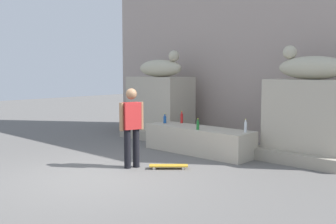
{
  "coord_description": "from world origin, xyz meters",
  "views": [
    {
      "loc": [
        6.12,
        -4.61,
        2.05
      ],
      "look_at": [
        -0.03,
        1.99,
        1.1
      ],
      "focal_mm": 42.94,
      "sensor_mm": 36.0,
      "label": 1
    }
  ],
  "objects_px": {
    "statue_reclining_right": "(311,67)",
    "bottle_clear": "(245,127)",
    "skater": "(132,124)",
    "bottle_blue": "(165,119)",
    "statue_reclining_left": "(161,67)",
    "skateboard": "(169,166)",
    "bottle_green": "(198,125)",
    "bottle_red": "(182,118)"
  },
  "relations": [
    {
      "from": "statue_reclining_left",
      "to": "bottle_red",
      "type": "distance_m",
      "value": 2.14
    },
    {
      "from": "skateboard",
      "to": "bottle_green",
      "type": "relative_size",
      "value": 2.7
    },
    {
      "from": "bottle_red",
      "to": "skater",
      "type": "bearing_deg",
      "value": -72.97
    },
    {
      "from": "bottle_red",
      "to": "bottle_green",
      "type": "bearing_deg",
      "value": -31.12
    },
    {
      "from": "skater",
      "to": "bottle_blue",
      "type": "height_order",
      "value": "skater"
    },
    {
      "from": "statue_reclining_left",
      "to": "skater",
      "type": "xyz_separation_m",
      "value": [
        2.24,
        -3.21,
        -1.2
      ]
    },
    {
      "from": "statue_reclining_left",
      "to": "skater",
      "type": "relative_size",
      "value": 0.97
    },
    {
      "from": "bottle_green",
      "to": "bottle_blue",
      "type": "relative_size",
      "value": 1.06
    },
    {
      "from": "bottle_clear",
      "to": "bottle_blue",
      "type": "xyz_separation_m",
      "value": [
        -2.43,
        -0.09,
        -0.03
      ]
    },
    {
      "from": "bottle_clear",
      "to": "skateboard",
      "type": "bearing_deg",
      "value": -111.84
    },
    {
      "from": "statue_reclining_left",
      "to": "skater",
      "type": "height_order",
      "value": "statue_reclining_left"
    },
    {
      "from": "statue_reclining_left",
      "to": "skateboard",
      "type": "distance_m",
      "value": 4.49
    },
    {
      "from": "statue_reclining_left",
      "to": "bottle_clear",
      "type": "xyz_separation_m",
      "value": [
        3.6,
        -0.97,
        -1.35
      ]
    },
    {
      "from": "skater",
      "to": "statue_reclining_right",
      "type": "bearing_deg",
      "value": 160.99
    },
    {
      "from": "skater",
      "to": "bottle_red",
      "type": "xyz_separation_m",
      "value": [
        -0.75,
        2.46,
        -0.15
      ]
    },
    {
      "from": "skater",
      "to": "bottle_clear",
      "type": "height_order",
      "value": "skater"
    },
    {
      "from": "statue_reclining_right",
      "to": "bottle_red",
      "type": "height_order",
      "value": "statue_reclining_right"
    },
    {
      "from": "skater",
      "to": "skateboard",
      "type": "height_order",
      "value": "skater"
    },
    {
      "from": "bottle_blue",
      "to": "statue_reclining_right",
      "type": "bearing_deg",
      "value": 17.06
    },
    {
      "from": "bottle_red",
      "to": "bottle_blue",
      "type": "bearing_deg",
      "value": -135.59
    },
    {
      "from": "statue_reclining_right",
      "to": "bottle_red",
      "type": "relative_size",
      "value": 4.99
    },
    {
      "from": "skateboard",
      "to": "statue_reclining_right",
      "type": "bearing_deg",
      "value": -165.3
    },
    {
      "from": "bottle_green",
      "to": "statue_reclining_right",
      "type": "bearing_deg",
      "value": 33.67
    },
    {
      "from": "statue_reclining_left",
      "to": "bottle_blue",
      "type": "height_order",
      "value": "statue_reclining_left"
    },
    {
      "from": "bottle_green",
      "to": "bottle_clear",
      "type": "bearing_deg",
      "value": 22.02
    },
    {
      "from": "skater",
      "to": "bottle_green",
      "type": "relative_size",
      "value": 6.23
    },
    {
      "from": "skateboard",
      "to": "bottle_red",
      "type": "relative_size",
      "value": 2.24
    },
    {
      "from": "skater",
      "to": "bottle_green",
      "type": "distance_m",
      "value": 1.85
    },
    {
      "from": "statue_reclining_right",
      "to": "bottle_clear",
      "type": "distance_m",
      "value": 1.97
    },
    {
      "from": "statue_reclining_right",
      "to": "bottle_blue",
      "type": "height_order",
      "value": "statue_reclining_right"
    },
    {
      "from": "statue_reclining_right",
      "to": "skater",
      "type": "xyz_separation_m",
      "value": [
        -2.4,
        -3.21,
        -1.2
      ]
    },
    {
      "from": "statue_reclining_right",
      "to": "bottle_blue",
      "type": "xyz_separation_m",
      "value": [
        -3.47,
        -1.07,
        -1.38
      ]
    },
    {
      "from": "bottle_green",
      "to": "bottle_red",
      "type": "relative_size",
      "value": 0.83
    },
    {
      "from": "skater",
      "to": "bottle_blue",
      "type": "bearing_deg",
      "value": -135.6
    },
    {
      "from": "statue_reclining_left",
      "to": "bottle_green",
      "type": "distance_m",
      "value": 3.22
    },
    {
      "from": "statue_reclining_right",
      "to": "bottle_green",
      "type": "bearing_deg",
      "value": 35.03
    },
    {
      "from": "skateboard",
      "to": "bottle_green",
      "type": "height_order",
      "value": "bottle_green"
    },
    {
      "from": "skater",
      "to": "bottle_green",
      "type": "xyz_separation_m",
      "value": [
        0.31,
        1.82,
        -0.17
      ]
    },
    {
      "from": "bottle_clear",
      "to": "bottle_blue",
      "type": "relative_size",
      "value": 1.21
    },
    {
      "from": "skater",
      "to": "bottle_blue",
      "type": "xyz_separation_m",
      "value": [
        -1.07,
        2.14,
        -0.18
      ]
    },
    {
      "from": "statue_reclining_right",
      "to": "skateboard",
      "type": "height_order",
      "value": "statue_reclining_right"
    },
    {
      "from": "bottle_green",
      "to": "bottle_red",
      "type": "height_order",
      "value": "bottle_red"
    }
  ]
}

